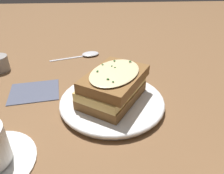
% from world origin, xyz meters
% --- Properties ---
extents(ground_plane, '(2.40, 2.40, 0.00)m').
position_xyz_m(ground_plane, '(0.00, 0.00, 0.00)').
color(ground_plane, brown).
extents(dinner_plate, '(0.23, 0.23, 0.02)m').
position_xyz_m(dinner_plate, '(0.01, 0.02, 0.01)').
color(dinner_plate, white).
rests_on(dinner_plate, ground_plane).
extents(sandwich, '(0.17, 0.18, 0.07)m').
position_xyz_m(sandwich, '(0.01, 0.02, 0.05)').
color(sandwich, brown).
rests_on(sandwich, dinner_plate).
extents(spoon, '(0.16, 0.07, 0.01)m').
position_xyz_m(spoon, '(-0.05, 0.30, 0.00)').
color(spoon, silver).
rests_on(spoon, ground_plane).
extents(napkin, '(0.13, 0.11, 0.00)m').
position_xyz_m(napkin, '(-0.18, 0.09, 0.00)').
color(napkin, '#4C5166').
rests_on(napkin, ground_plane).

